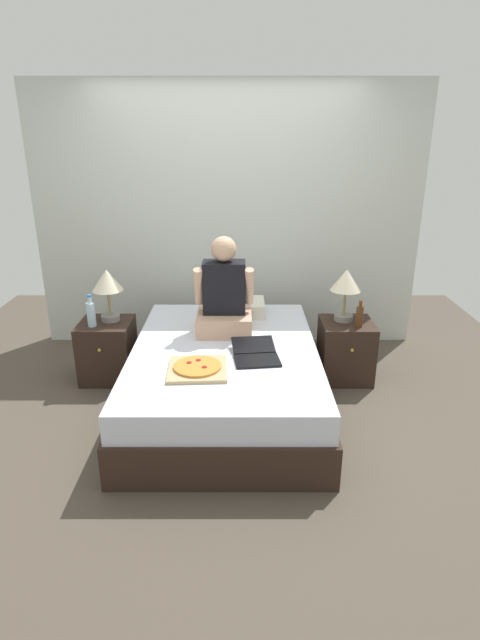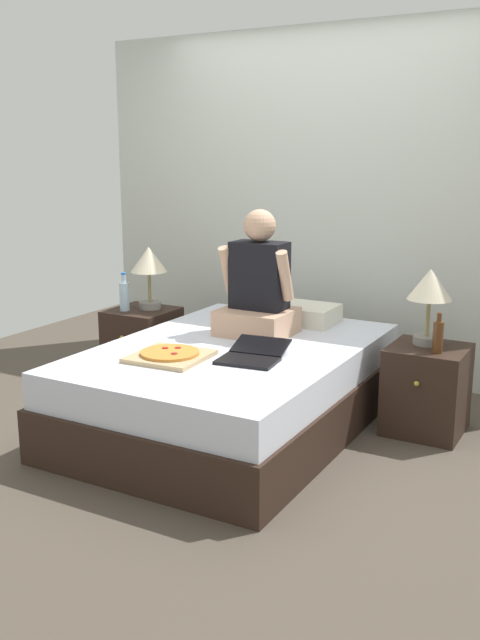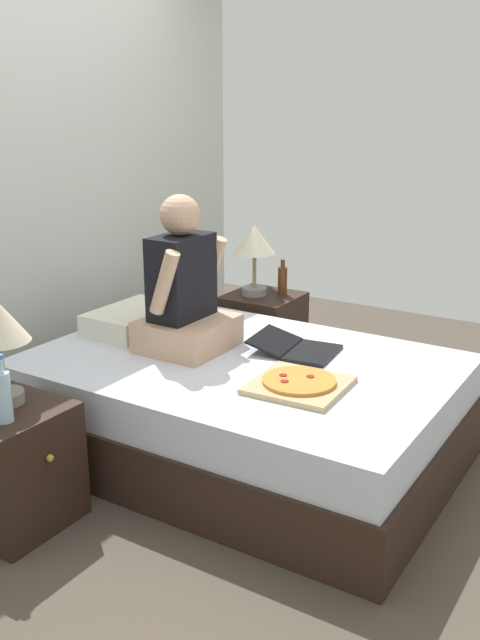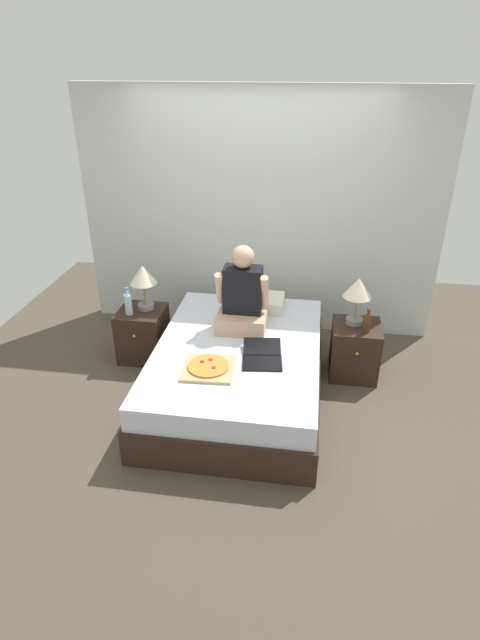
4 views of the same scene
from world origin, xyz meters
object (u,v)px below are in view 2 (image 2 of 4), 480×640
lamp_on_left_nightstand (149,264)px  pizza_box (170,355)px  bed (233,387)px  lamp_on_right_nightstand (430,290)px  laptop (252,356)px  water_bottle (124,295)px  person_seated (258,289)px  nightstand_right (426,389)px  nightstand_left (143,344)px  beer_bottle (438,336)px

lamp_on_left_nightstand → pizza_box: size_ratio=1.07×
bed → pizza_box: 0.52m
lamp_on_right_nightstand → laptop: (-0.78, -0.73, -0.32)m
water_bottle → person_seated: bearing=-3.1°
lamp_on_left_nightstand → nightstand_right: lamp_on_left_nightstand is taller
water_bottle → lamp_on_right_nightstand: lamp_on_right_nightstand is taller
lamp_on_right_nightstand → laptop: 1.11m
nightstand_left → nightstand_right: bearing=0.0°
lamp_on_right_nightstand → person_seated: bearing=-168.9°
person_seated → nightstand_right: bearing=8.2°
water_bottle → nightstand_right: (2.15, 0.09, -0.37)m
lamp_on_left_nightstand → nightstand_right: 2.12m
pizza_box → nightstand_left: bearing=134.1°
lamp_on_right_nightstand → bed: bearing=-151.9°
nightstand_left → laptop: (1.27, -0.68, 0.27)m
nightstand_left → nightstand_right: (2.07, 0.00, 0.00)m
lamp_on_left_nightstand → person_seated: 1.01m
bed → water_bottle: bearing=160.4°
bed → water_bottle: water_bottle is taller
lamp_on_left_nightstand → pizza_box: lamp_on_left_nightstand is taller
person_seated → lamp_on_left_nightstand: bearing=168.5°
nightstand_right → nightstand_left: bearing=180.0°
water_bottle → nightstand_right: 2.19m
nightstand_left → person_seated: bearing=-8.3°
nightstand_right → laptop: bearing=-139.8°
lamp_on_left_nightstand → person_seated: person_seated is taller
nightstand_right → laptop: (-0.81, -0.68, 0.27)m
bed → beer_bottle: beer_bottle is taller
lamp_on_right_nightstand → nightstand_left: bearing=-178.6°
bed → lamp_on_left_nightstand: (-1.00, 0.54, 0.60)m
nightstand_left → lamp_on_right_nightstand: lamp_on_right_nightstand is taller
nightstand_right → person_seated: (-1.05, -0.15, 0.53)m
lamp_on_left_nightstand → nightstand_right: bearing=-1.4°
lamp_on_left_nightstand → lamp_on_right_nightstand: 2.00m
water_bottle → pizza_box: 1.24m
lamp_on_right_nightstand → person_seated: 1.04m
water_bottle → lamp_on_right_nightstand: 2.14m
bed → nightstand_right: size_ratio=3.96×
water_bottle → nightstand_left: bearing=48.3°
nightstand_right → lamp_on_right_nightstand: bearing=120.9°
water_bottle → beer_bottle: bearing=-0.3°
bed → lamp_on_right_nightstand: size_ratio=4.58×
laptop → nightstand_left: bearing=151.7°
lamp_on_right_nightstand → pizza_box: lamp_on_right_nightstand is taller
bed → beer_bottle: size_ratio=8.96×
lamp_on_left_nightstand → laptop: 1.47m
laptop → lamp_on_left_nightstand: bearing=149.2°
beer_bottle → pizza_box: size_ratio=0.55×
beer_bottle → pizza_box: bearing=-148.3°
bed → person_seated: bearing=91.7°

